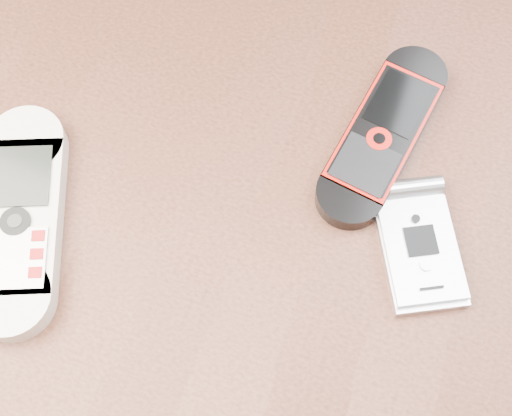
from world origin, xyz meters
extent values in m
plane|color=#472B19|center=(0.00, 0.00, 0.00)|extent=(4.00, 4.00, 0.00)
cube|color=black|center=(0.00, 0.00, 0.73)|extent=(1.20, 0.80, 0.03)
cube|color=silver|center=(-0.15, -0.06, 0.76)|extent=(0.12, 0.19, 0.02)
cube|color=black|center=(0.08, 0.09, 0.76)|extent=(0.08, 0.17, 0.02)
cube|color=silver|center=(0.13, 0.01, 0.76)|extent=(0.09, 0.12, 0.02)
camera|label=1|loc=(0.07, -0.19, 1.24)|focal=50.00mm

